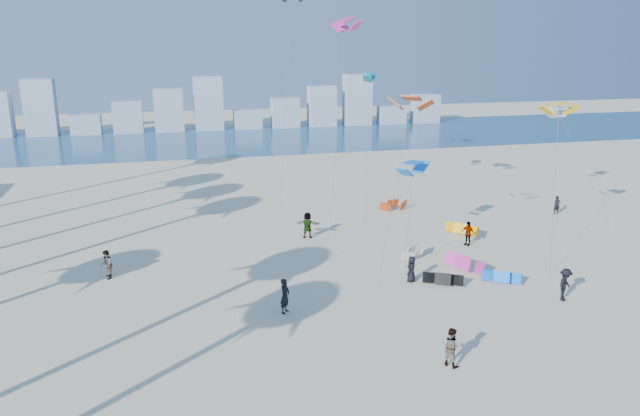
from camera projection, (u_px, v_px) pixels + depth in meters
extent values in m
plane|color=navy|center=(205.00, 140.00, 88.92)|extent=(220.00, 220.00, 0.00)
imported|color=black|center=(285.00, 296.00, 32.54)|extent=(0.79, 0.83, 1.92)
imported|color=gray|center=(451.00, 347.00, 27.27)|extent=(1.06, 1.11, 1.80)
imported|color=black|center=(412.00, 269.00, 36.75)|extent=(0.91, 0.91, 1.60)
imported|color=gray|center=(468.00, 233.00, 43.25)|extent=(0.85, 1.11, 1.75)
imported|color=black|center=(565.00, 285.00, 34.06)|extent=(1.39, 1.27, 1.87)
imported|color=gray|center=(308.00, 225.00, 44.88)|extent=(1.86, 1.24, 1.93)
imported|color=black|center=(557.00, 205.00, 50.93)|extent=(0.57, 0.38, 1.56)
imported|color=gray|center=(107.00, 265.00, 37.18)|extent=(0.74, 0.92, 1.80)
cylinder|color=#595959|center=(409.00, 214.00, 40.04)|extent=(1.52, 2.91, 6.17)
cylinder|color=#595959|center=(395.00, 193.00, 36.04)|extent=(2.98, 3.15, 10.72)
cylinder|color=#595959|center=(554.00, 189.00, 38.22)|extent=(2.35, 4.15, 10.12)
cylinder|color=#595959|center=(337.00, 140.00, 40.60)|extent=(2.22, 3.81, 15.32)
cylinder|color=#595959|center=(367.00, 148.00, 49.04)|extent=(2.08, 5.55, 11.39)
cylinder|color=#595959|center=(286.00, 100.00, 52.72)|extent=(2.50, 5.49, 18.01)
cylinder|color=#595959|center=(583.00, 166.00, 48.68)|extent=(1.92, 5.32, 8.70)
cube|color=#9EADBF|center=(40.00, 107.00, 91.62)|extent=(4.40, 3.00, 8.40)
cube|color=#9EADBF|center=(86.00, 124.00, 93.80)|extent=(4.40, 3.00, 3.00)
cube|color=#9EADBF|center=(128.00, 117.00, 95.03)|extent=(4.40, 3.00, 4.80)
cube|color=#9EADBF|center=(169.00, 110.00, 96.25)|extent=(4.40, 3.00, 6.60)
cube|color=#9EADBF|center=(208.00, 103.00, 97.48)|extent=(4.40, 3.00, 8.40)
cube|color=#9EADBF|center=(248.00, 119.00, 99.67)|extent=(4.40, 3.00, 3.00)
cube|color=#9EADBF|center=(285.00, 113.00, 100.89)|extent=(4.40, 3.00, 4.80)
cube|color=#9EADBF|center=(322.00, 106.00, 102.12)|extent=(4.40, 3.00, 6.60)
cube|color=#9EADBF|center=(357.00, 100.00, 103.35)|extent=(4.40, 3.00, 8.40)
cube|color=#9EADBF|center=(392.00, 115.00, 105.53)|extent=(4.40, 3.00, 3.00)
cube|color=#9EADBF|center=(425.00, 108.00, 106.76)|extent=(4.40, 3.00, 4.80)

